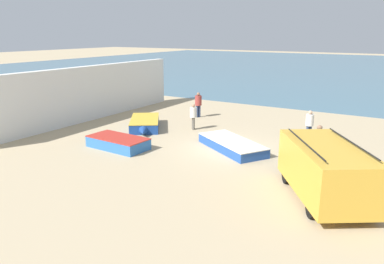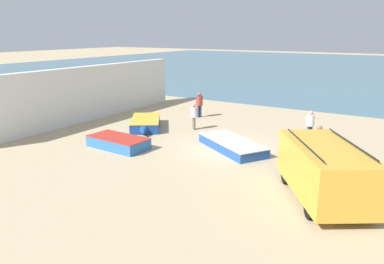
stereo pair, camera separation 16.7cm
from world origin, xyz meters
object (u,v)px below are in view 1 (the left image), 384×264
Objects in this scene: fishing_rowboat_2 at (231,144)px; fisherman_0 at (193,114)px; parked_van at (325,169)px; fisherman_1 at (198,102)px; fisherman_2 at (310,122)px; fishing_rowboat_0 at (145,124)px; fishing_rowboat_1 at (116,142)px; fisherman_3 at (319,141)px.

fishing_rowboat_2 is 4.48m from fisherman_0.
parked_van is 10.93m from fisherman_0.
fisherman_2 is (8.16, -1.69, -0.06)m from fisherman_1.
fishing_rowboat_0 is 4.72m from fisherman_1.
parked_van is at bearing 156.28° from fisherman_2.
fishing_rowboat_1 is (1.26, -3.95, -0.01)m from fishing_rowboat_0.
fisherman_2 is at bearing -159.16° from fisherman_1.
fishing_rowboat_0 is 2.54× the size of fisherman_0.
fishing_rowboat_0 reaches higher than fishing_rowboat_2.
fishing_rowboat_0 reaches higher than fishing_rowboat_1.
fishing_rowboat_1 is at bearing -36.11° from fisherman_3.
fishing_rowboat_0 is at bearing -58.63° from fisherman_3.
fisherman_3 is at bearing 157.76° from fisherman_2.
fishing_rowboat_2 is 2.65× the size of fisherman_3.
fisherman_3 reaches higher than fisherman_2.
fisherman_2 is (9.40, 2.79, 0.69)m from fishing_rowboat_0.
fisherman_3 reaches higher than fisherman_0.
fisherman_1 is at bearing 15.86° from parked_van.
fishing_rowboat_0 is 6.54m from fishing_rowboat_2.
fisherman_1 is at bearing -86.97° from fishing_rowboat_1.
fishing_rowboat_0 is 4.15m from fishing_rowboat_1.
fisherman_3 is at bearing 48.89° from fishing_rowboat_0.
fisherman_3 is (4.34, 0.02, 0.84)m from fishing_rowboat_2.
fisherman_0 is (-3.71, 2.41, 0.71)m from fishing_rowboat_2.
fisherman_0 is 0.97× the size of fisherman_2.
fisherman_3 is (-1.08, 3.61, -0.03)m from parked_van.
parked_van is at bearing 53.66° from fisherman_3.
fisherman_2 is at bearing -137.44° from fishing_rowboat_1.
fisherman_1 is at bearing 36.24° from fisherman_2.
fishing_rowboat_2 is at bearing -148.04° from fishing_rowboat_1.
fisherman_0 is (2.74, 1.34, 0.65)m from fishing_rowboat_0.
fisherman_2 is at bearing 71.00° from fishing_rowboat_0.
fisherman_1 is 8.34m from fisherman_2.
fishing_rowboat_1 is at bearing 60.85° from fishing_rowboat_2.
fisherman_1 is at bearing 128.98° from fishing_rowboat_0.
parked_van is 12.78m from fishing_rowboat_0.
parked_van is 3.08× the size of fisherman_2.
fisherman_1 is (1.24, 4.49, 0.75)m from fishing_rowboat_0.
fishing_rowboat_0 is 1.03× the size of fishing_rowboat_1.
fishing_rowboat_0 is 2.46× the size of fisherman_2.
fishing_rowboat_1 is at bearing 52.77° from parked_van.
fisherman_0 reaches higher than fishing_rowboat_1.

